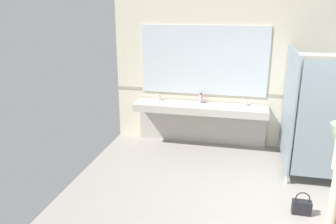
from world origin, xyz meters
name	(u,v)px	position (x,y,z in m)	size (l,w,h in m)	color
wall_back	(316,77)	(0.00, 2.70, 1.44)	(7.72, 0.12, 2.88)	beige
wall_back_tile_band	(314,98)	(0.00, 2.63, 1.05)	(7.72, 0.01, 0.06)	#9E937F
vanity_counter	(200,115)	(-2.09, 2.43, 0.63)	(2.56, 0.54, 0.97)	#B2ADA3
mirror_panel	(203,60)	(-2.09, 2.62, 1.67)	(2.46, 0.02, 1.33)	silver
handbag	(302,207)	(-0.42, 0.34, 0.11)	(0.25, 0.11, 0.33)	black
soap_dispenser	(201,98)	(-2.09, 2.51, 0.94)	(0.07, 0.07, 0.20)	#D899B2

